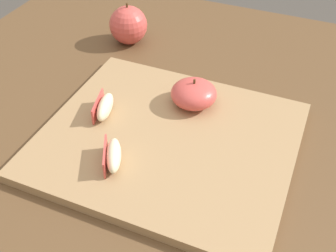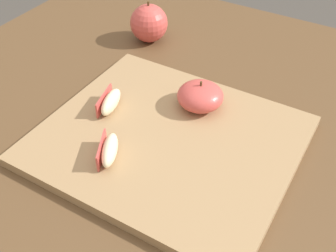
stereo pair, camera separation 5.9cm
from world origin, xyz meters
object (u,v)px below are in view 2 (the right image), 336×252
at_px(apple_half_skin_up, 200,96).
at_px(whole_apple_pink_lady, 149,23).
at_px(cutting_board, 168,140).
at_px(apple_wedge_middle, 109,150).
at_px(apple_wedge_right, 110,102).

xyz_separation_m(apple_half_skin_up, whole_apple_pink_lady, (-0.20, 0.16, 0.00)).
distance_m(cutting_board, whole_apple_pink_lady, 0.31).
distance_m(apple_wedge_middle, apple_wedge_right, 0.11).
height_order(cutting_board, whole_apple_pink_lady, whole_apple_pink_lady).
bearing_deg(whole_apple_pink_lady, apple_wedge_right, -71.65).
bearing_deg(apple_wedge_middle, apple_wedge_right, 125.54).
height_order(apple_half_skin_up, whole_apple_pink_lady, whole_apple_pink_lady).
xyz_separation_m(apple_half_skin_up, apple_wedge_right, (-0.12, -0.08, -0.01)).
xyz_separation_m(apple_wedge_middle, apple_wedge_right, (-0.06, 0.09, 0.00)).
xyz_separation_m(cutting_board, apple_wedge_right, (-0.11, 0.01, 0.02)).
distance_m(apple_half_skin_up, apple_wedge_right, 0.14).
relative_size(cutting_board, whole_apple_pink_lady, 4.37).
bearing_deg(apple_half_skin_up, whole_apple_pink_lady, 141.04).
relative_size(cutting_board, apple_half_skin_up, 4.99).
relative_size(apple_half_skin_up, apple_wedge_right, 1.12).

